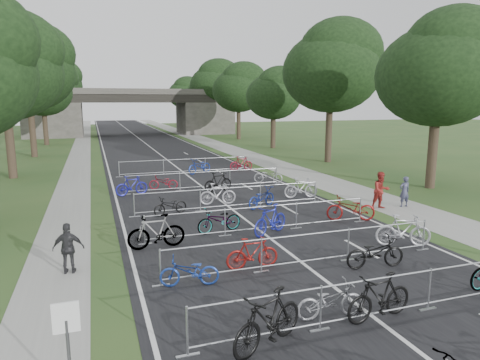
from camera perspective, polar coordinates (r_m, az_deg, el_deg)
The scene contains 49 objects.
road at distance 54.90m, azimuth -12.49°, elevation 4.79°, with size 11.00×140.00×0.01m, color black.
sidewalk_right at distance 56.36m, azimuth -4.36°, elevation 5.15°, with size 3.00×140.00×0.01m, color gray.
sidewalk_left at distance 54.56m, azimuth -20.35°, elevation 4.36°, with size 2.00×140.00×0.01m, color gray.
lane_markings at distance 54.90m, azimuth -12.49°, elevation 4.79°, with size 0.12×140.00×0.00m, color silver.
overpass_bridge at distance 69.60m, azimuth -14.07°, elevation 8.78°, with size 31.00×8.00×7.05m.
park_sign at distance 8.30m, azimuth -22.06°, elevation -18.36°, with size 0.45×0.06×1.83m.
tree_right_0 at distance 28.01m, azimuth 25.28°, elevation 13.07°, with size 7.17×7.17×10.93m.
tree_left_1 at distance 32.72m, azimuth -28.91°, elevation 12.92°, with size 7.56×7.56×11.53m.
tree_right_1 at distance 37.66m, azimuth 12.26°, elevation 14.37°, with size 8.18×8.18×12.47m.
tree_left_2 at distance 44.63m, azimuth -26.40°, elevation 13.17°, with size 8.40×8.40×12.81m.
tree_right_2 at distance 48.26m, azimuth 4.65°, elevation 11.32°, with size 6.16×6.16×9.39m.
tree_left_3 at distance 56.49m, azimuth -24.76°, elevation 10.84°, with size 6.72×6.72×10.25m.
tree_right_3 at distance 59.47m, azimuth -0.07°, elevation 12.12°, with size 7.17×7.17×10.93m.
tree_left_4 at distance 68.46m, azimuth -23.85°, elevation 11.35°, with size 7.56×7.56×11.53m.
tree_right_4 at distance 70.96m, azimuth -3.29°, elevation 12.62°, with size 8.18×8.18×12.47m.
tree_left_5 at distance 80.45m, azimuth -23.21°, elevation 11.71°, with size 8.40×8.40×12.81m.
tree_right_5 at distance 82.52m, azimuth -5.58°, elevation 10.92°, with size 6.16×6.16×9.39m.
tree_left_6 at distance 92.39m, azimuth -22.63°, elevation 10.46°, with size 6.72×6.72×10.25m.
tree_right_6 at distance 94.24m, azimuth -7.33°, elevation 11.41°, with size 7.17×7.17×10.93m.
barrier_row_1 at distance 11.05m, azimuth 17.86°, elevation -14.80°, with size 9.70×0.08×1.10m.
barrier_row_2 at distance 13.85m, azimuth 8.85°, elevation -9.16°, with size 9.70×0.08×1.10m.
barrier_row_3 at distance 17.14m, azimuth 2.91°, elevation -5.21°, with size 9.70×0.08×1.10m.
barrier_row_4 at distance 20.79m, azimuth -1.20°, elevation -2.40°, with size 9.70×0.08×1.10m.
barrier_row_5 at distance 25.50m, azimuth -4.64°, elevation -0.04°, with size 9.70×0.08×1.10m.
barrier_row_6 at distance 31.27m, azimuth -7.39°, elevation 1.85°, with size 9.70×0.08×1.10m.
bike_4 at distance 9.47m, azimuth 3.79°, elevation -18.19°, with size 0.59×2.09×1.26m, color black.
bike_5 at distance 10.87m, azimuth 11.94°, elevation -15.49°, with size 0.60×1.71×0.90m, color gray.
bike_6 at distance 11.05m, azimuth 18.11°, elevation -14.65°, with size 0.54×1.91×1.15m, color black.
bike_8 at distance 12.39m, azimuth -6.76°, elevation -12.05°, with size 0.58×1.68×0.88m, color #1B3997.
bike_9 at distance 13.48m, azimuth 1.65°, elevation -9.77°, with size 0.48×1.70×1.02m, color maroon.
bike_10 at distance 14.19m, azimuth 17.57°, elevation -9.22°, with size 0.67×1.93×1.01m, color black.
bike_11 at distance 16.52m, azimuth 20.94°, elevation -6.34°, with size 0.56×1.97×1.19m, color #A6A7AE.
bike_12 at distance 15.53m, azimuth -11.09°, elevation -6.80°, with size 0.58×2.04×1.23m, color #A6A9AE.
bike_13 at distance 17.10m, azimuth -2.76°, elevation -5.39°, with size 0.67×1.91×1.00m, color #A6A9AE.
bike_14 at distance 16.84m, azimuth 4.08°, elevation -5.35°, with size 0.55×1.96×1.18m, color #1C239B.
bike_15 at distance 19.32m, azimuth 14.57°, elevation -3.71°, with size 0.74×2.11×1.11m, color maroon.
bike_16 at distance 19.94m, azimuth -9.25°, elevation -3.41°, with size 0.58×1.68×0.88m, color black.
bike_17 at distance 21.63m, azimuth -2.97°, elevation -1.88°, with size 0.52×1.85×1.11m, color #BAB9C2.
bike_18 at distance 21.06m, azimuth 2.88°, elevation -2.36°, with size 0.67×1.92×1.01m, color navy.
bike_19 at distance 23.33m, azimuth 8.13°, elevation -1.05°, with size 0.53×1.87×1.12m, color #A5A5AD.
bike_20 at distance 24.50m, azimuth -14.24°, elevation -0.74°, with size 0.52×1.83×1.10m, color #1C1D9B.
bike_21 at distance 25.76m, azimuth -10.17°, elevation -0.30°, with size 0.59×1.68×0.88m, color maroon.
bike_22 at distance 24.70m, azimuth -2.95°, elevation -0.29°, with size 0.54×1.90×1.14m, color black.
bike_23 at distance 27.41m, azimuth 3.79°, elevation 0.57°, with size 0.64×1.83×0.96m, color #9A989F.
bike_26 at distance 31.08m, azimuth -5.40°, elevation 1.86°, with size 0.74×2.11×1.11m, color #1C369C.
bike_27 at distance 32.28m, azimuth 0.16°, elevation 2.21°, with size 0.51×1.82×1.10m, color maroon.
pedestrian_a at distance 22.65m, azimuth 21.07°, elevation -1.47°, with size 0.56×0.37×1.53m, color #393C55.
pedestrian_b at distance 21.82m, azimuth 18.29°, elevation -1.35°, with size 0.88×0.69×1.81m, color maroon.
pedestrian_c at distance 14.07m, azimuth -21.90°, elevation -8.49°, with size 0.92×0.38×1.57m, color #2A2A2D.
Camera 1 is at (-6.19, -4.30, 5.16)m, focal length 32.00 mm.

